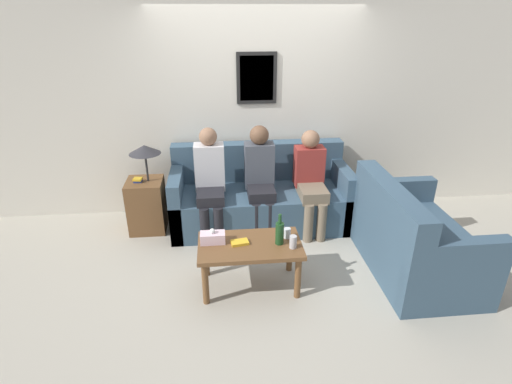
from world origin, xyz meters
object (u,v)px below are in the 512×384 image
(couch_side, at_px, (412,241))
(person_right, at_px, (311,178))
(person_middle, at_px, (260,175))
(coffee_table, at_px, (250,251))
(wine_bottle, at_px, (280,233))
(drinking_glass, at_px, (287,233))
(couch_main, at_px, (260,198))
(person_left, at_px, (210,179))

(couch_side, bearing_deg, person_right, 40.76)
(couch_side, relative_size, person_right, 1.20)
(person_middle, bearing_deg, couch_side, -35.41)
(coffee_table, relative_size, person_middle, 0.77)
(wine_bottle, xyz_separation_m, person_middle, (-0.05, 1.14, 0.11))
(couch_side, bearing_deg, coffee_table, 93.56)
(drinking_glass, height_order, person_middle, person_middle)
(couch_main, xyz_separation_m, coffee_table, (-0.24, -1.27, 0.07))
(person_right, bearing_deg, couch_main, 161.11)
(person_left, relative_size, person_right, 1.05)
(couch_main, xyz_separation_m, couch_side, (1.41, -1.17, 0.00))
(couch_side, relative_size, coffee_table, 1.49)
(wine_bottle, bearing_deg, person_middle, 92.76)
(person_left, bearing_deg, coffee_table, -71.53)
(drinking_glass, bearing_deg, wine_bottle, -133.67)
(couch_side, relative_size, person_middle, 1.14)
(couch_main, height_order, person_middle, person_middle)
(person_middle, bearing_deg, coffee_table, -101.01)
(coffee_table, height_order, person_middle, person_middle)
(person_left, bearing_deg, person_right, -0.51)
(drinking_glass, xyz_separation_m, person_right, (0.45, 1.00, 0.14))
(couch_side, bearing_deg, drinking_glass, 91.25)
(couch_main, relative_size, drinking_glass, 21.80)
(couch_main, xyz_separation_m, person_left, (-0.60, -0.19, 0.36))
(drinking_glass, relative_size, person_middle, 0.08)
(couch_side, height_order, wine_bottle, couch_side)
(wine_bottle, relative_size, person_right, 0.26)
(couch_main, distance_m, coffee_table, 1.29)
(couch_side, distance_m, wine_bottle, 1.40)
(drinking_glass, xyz_separation_m, person_middle, (-0.15, 1.04, 0.17))
(person_middle, bearing_deg, couch_main, 82.86)
(wine_bottle, relative_size, person_left, 0.24)
(couch_main, height_order, person_right, person_right)
(couch_side, height_order, drinking_glass, couch_side)
(couch_main, xyz_separation_m, wine_bottle, (0.04, -1.29, 0.26))
(person_left, bearing_deg, drinking_glass, -54.31)
(coffee_table, height_order, person_right, person_right)
(couch_side, bearing_deg, wine_bottle, 95.09)
(drinking_glass, bearing_deg, coffee_table, -168.38)
(couch_side, height_order, person_right, person_right)
(couch_main, distance_m, person_middle, 0.40)
(wine_bottle, xyz_separation_m, drinking_glass, (0.09, 0.09, -0.07))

